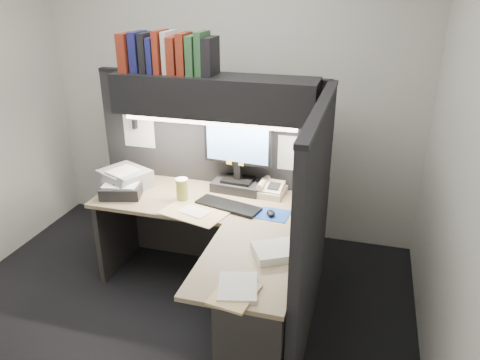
{
  "coord_description": "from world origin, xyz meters",
  "views": [
    {
      "loc": [
        1.25,
        -2.51,
        2.3
      ],
      "look_at": [
        0.4,
        0.51,
        0.95
      ],
      "focal_mm": 35.0,
      "sensor_mm": 36.0,
      "label": 1
    }
  ],
  "objects_px": {
    "telephone": "(271,190)",
    "desk": "(224,278)",
    "keyboard": "(228,206)",
    "notebook_stack": "(122,190)",
    "printer": "(125,179)",
    "overhead_shelf": "(214,96)",
    "monitor": "(238,163)",
    "coffee_cup": "(182,190)"
  },
  "relations": [
    {
      "from": "monitor",
      "to": "notebook_stack",
      "type": "height_order",
      "value": "monitor"
    },
    {
      "from": "keyboard",
      "to": "printer",
      "type": "height_order",
      "value": "printer"
    },
    {
      "from": "desk",
      "to": "notebook_stack",
      "type": "distance_m",
      "value": 1.13
    },
    {
      "from": "keyboard",
      "to": "printer",
      "type": "xyz_separation_m",
      "value": [
        -0.92,
        0.13,
        0.06
      ]
    },
    {
      "from": "coffee_cup",
      "to": "printer",
      "type": "bearing_deg",
      "value": 168.92
    },
    {
      "from": "desk",
      "to": "telephone",
      "type": "distance_m",
      "value": 0.86
    },
    {
      "from": "desk",
      "to": "notebook_stack",
      "type": "xyz_separation_m",
      "value": [
        -0.98,
        0.45,
        0.33
      ]
    },
    {
      "from": "monitor",
      "to": "notebook_stack",
      "type": "bearing_deg",
      "value": -153.61
    },
    {
      "from": "printer",
      "to": "desk",
      "type": "bearing_deg",
      "value": -5.77
    },
    {
      "from": "overhead_shelf",
      "to": "desk",
      "type": "bearing_deg",
      "value": -68.21
    },
    {
      "from": "keyboard",
      "to": "coffee_cup",
      "type": "distance_m",
      "value": 0.38
    },
    {
      "from": "telephone",
      "to": "printer",
      "type": "relative_size",
      "value": 0.62
    },
    {
      "from": "printer",
      "to": "notebook_stack",
      "type": "relative_size",
      "value": 1.2
    },
    {
      "from": "telephone",
      "to": "desk",
      "type": "bearing_deg",
      "value": -95.81
    },
    {
      "from": "coffee_cup",
      "to": "notebook_stack",
      "type": "distance_m",
      "value": 0.5
    },
    {
      "from": "monitor",
      "to": "coffee_cup",
      "type": "xyz_separation_m",
      "value": [
        -0.36,
        -0.29,
        -0.15
      ]
    },
    {
      "from": "desk",
      "to": "keyboard",
      "type": "bearing_deg",
      "value": 103.19
    },
    {
      "from": "monitor",
      "to": "printer",
      "type": "bearing_deg",
      "value": -163.7
    },
    {
      "from": "keyboard",
      "to": "notebook_stack",
      "type": "xyz_separation_m",
      "value": [
        -0.87,
        -0.02,
        0.03
      ]
    },
    {
      "from": "overhead_shelf",
      "to": "coffee_cup",
      "type": "xyz_separation_m",
      "value": [
        -0.19,
        -0.25,
        -0.69
      ]
    },
    {
      "from": "desk",
      "to": "monitor",
      "type": "xyz_separation_m",
      "value": [
        -0.13,
        0.79,
        0.52
      ]
    },
    {
      "from": "monitor",
      "to": "notebook_stack",
      "type": "xyz_separation_m",
      "value": [
        -0.85,
        -0.34,
        -0.19
      ]
    },
    {
      "from": "telephone",
      "to": "coffee_cup",
      "type": "relative_size",
      "value": 1.34
    },
    {
      "from": "keyboard",
      "to": "telephone",
      "type": "relative_size",
      "value": 2.2
    },
    {
      "from": "keyboard",
      "to": "coffee_cup",
      "type": "height_order",
      "value": "coffee_cup"
    },
    {
      "from": "overhead_shelf",
      "to": "printer",
      "type": "height_order",
      "value": "overhead_shelf"
    },
    {
      "from": "desk",
      "to": "printer",
      "type": "height_order",
      "value": "printer"
    },
    {
      "from": "desk",
      "to": "keyboard",
      "type": "height_order",
      "value": "keyboard"
    },
    {
      "from": "monitor",
      "to": "keyboard",
      "type": "height_order",
      "value": "monitor"
    },
    {
      "from": "coffee_cup",
      "to": "printer",
      "type": "relative_size",
      "value": 0.46
    },
    {
      "from": "desk",
      "to": "overhead_shelf",
      "type": "distance_m",
      "value": 1.33
    },
    {
      "from": "keyboard",
      "to": "telephone",
      "type": "height_order",
      "value": "telephone"
    },
    {
      "from": "telephone",
      "to": "printer",
      "type": "distance_m",
      "value": 1.19
    },
    {
      "from": "notebook_stack",
      "to": "overhead_shelf",
      "type": "bearing_deg",
      "value": 23.77
    },
    {
      "from": "overhead_shelf",
      "to": "monitor",
      "type": "relative_size",
      "value": 2.62
    },
    {
      "from": "desk",
      "to": "printer",
      "type": "relative_size",
      "value": 4.67
    },
    {
      "from": "coffee_cup",
      "to": "printer",
      "type": "distance_m",
      "value": 0.55
    },
    {
      "from": "desk",
      "to": "keyboard",
      "type": "xyz_separation_m",
      "value": [
        -0.11,
        0.48,
        0.3
      ]
    },
    {
      "from": "monitor",
      "to": "printer",
      "type": "height_order",
      "value": "monitor"
    },
    {
      "from": "keyboard",
      "to": "telephone",
      "type": "xyz_separation_m",
      "value": [
        0.26,
        0.3,
        0.03
      ]
    },
    {
      "from": "overhead_shelf",
      "to": "coffee_cup",
      "type": "relative_size",
      "value": 9.24
    },
    {
      "from": "telephone",
      "to": "notebook_stack",
      "type": "distance_m",
      "value": 1.17
    }
  ]
}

